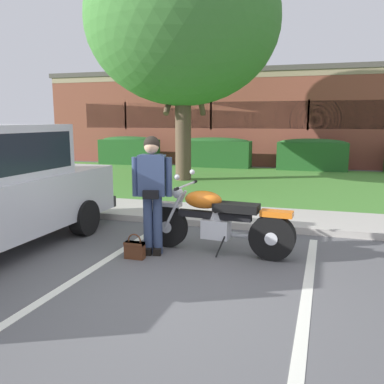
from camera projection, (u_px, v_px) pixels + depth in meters
ground_plane at (170, 285)px, 4.79m from camera, size 140.00×140.00×0.00m
curb_strip at (222, 224)px, 7.39m from camera, size 60.00×0.20×0.12m
concrete_walk at (231, 215)px, 8.19m from camera, size 60.00×1.50×0.08m
grass_lawn at (259, 183)px, 12.43m from camera, size 60.00×7.47×0.06m
stall_stripe_0 at (92, 269)px, 5.30m from camera, size 0.25×4.40×0.01m
stall_stripe_1 at (307, 294)px, 4.54m from camera, size 0.25×4.40×0.01m
motorcycle at (223, 221)px, 5.86m from camera, size 2.24×0.82×1.18m
rider_person at (152, 186)px, 5.77m from camera, size 0.56×0.35×1.70m
handbag at (135, 249)px, 5.69m from camera, size 0.28×0.13×0.36m
shade_tree at (183, 22)px, 12.05m from camera, size 5.79×5.79×7.27m
hedge_left at (129, 150)px, 17.43m from camera, size 2.51×0.90×1.24m
hedge_center_left at (215, 152)px, 16.37m from camera, size 2.90×0.90×1.24m
hedge_center_right at (312, 154)px, 15.30m from camera, size 2.56×0.90×1.24m
brick_building at (310, 118)px, 20.82m from camera, size 23.63×10.18×4.07m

